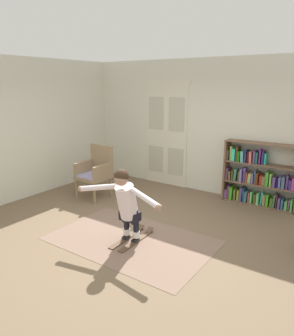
{
  "coord_description": "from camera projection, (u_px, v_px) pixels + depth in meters",
  "views": [
    {
      "loc": [
        2.92,
        -3.92,
        2.36
      ],
      "look_at": [
        0.05,
        0.21,
        1.05
      ],
      "focal_mm": 34.5,
      "sensor_mm": 36.0,
      "label": 1
    }
  ],
  "objects": [
    {
      "name": "person_skier",
      "position": [
        126.0,
        200.0,
        4.75
      ],
      "size": [
        1.48,
        0.52,
        1.12
      ],
      "color": "white",
      "rests_on": "skis_pair"
    },
    {
      "name": "side_wall_left",
      "position": [
        36.0,
        128.0,
        6.93
      ],
      "size": [
        0.1,
        6.0,
        2.9
      ],
      "primitive_type": "cube",
      "color": "silver",
      "rests_on": "ground"
    },
    {
      "name": "double_door",
      "position": [
        166.0,
        134.0,
        7.59
      ],
      "size": [
        1.22,
        0.05,
        2.45
      ],
      "color": "beige",
      "rests_on": "ground"
    },
    {
      "name": "rug",
      "position": [
        132.0,
        240.0,
        5.03
      ],
      "size": [
        2.48,
        1.6,
        0.01
      ],
      "primitive_type": "cube",
      "color": "#7D6252",
      "rests_on": "ground"
    },
    {
      "name": "ground_plane",
      "position": [
        137.0,
        232.0,
        5.32
      ],
      "size": [
        7.2,
        7.2,
        0.0
      ],
      "primitive_type": "plane",
      "color": "brown"
    },
    {
      "name": "back_wall",
      "position": [
        208.0,
        127.0,
        7.02
      ],
      "size": [
        6.0,
        0.1,
        2.9
      ],
      "primitive_type": "cube",
      "color": "silver",
      "rests_on": "ground"
    },
    {
      "name": "skis_pair",
      "position": [
        133.0,
        238.0,
        5.05
      ],
      "size": [
        0.3,
        0.86,
        0.07
      ],
      "color": "brown",
      "rests_on": "rug"
    },
    {
      "name": "wicker_chair",
      "position": [
        96.0,
        170.0,
        6.85
      ],
      "size": [
        0.6,
        0.6,
        1.1
      ],
      "color": "#8D7554",
      "rests_on": "ground"
    },
    {
      "name": "bookshelf",
      "position": [
        257.0,
        178.0,
        6.42
      ],
      "size": [
        1.45,
        0.3,
        1.26
      ],
      "color": "brown",
      "rests_on": "ground"
    }
  ]
}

